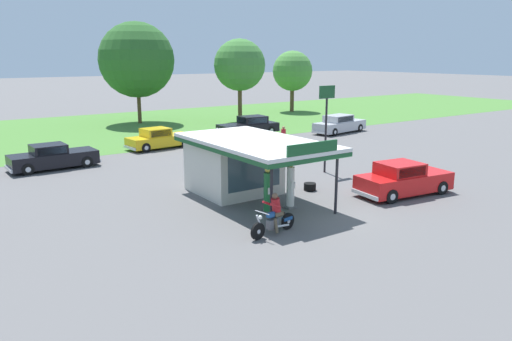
% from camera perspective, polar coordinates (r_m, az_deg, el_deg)
% --- Properties ---
extents(ground_plane, '(300.00, 300.00, 0.00)m').
position_cam_1_polar(ground_plane, '(20.58, 8.57, -5.30)').
color(ground_plane, '#5B5959').
extents(grass_verge_strip, '(120.00, 24.00, 0.01)m').
position_cam_1_polar(grass_verge_strip, '(46.62, -17.47, 4.62)').
color(grass_verge_strip, '#477A33').
rests_on(grass_verge_strip, ground).
extents(service_station_kiosk, '(4.26, 7.85, 3.27)m').
position_cam_1_polar(service_station_kiosk, '(23.25, -2.00, 1.24)').
color(service_station_kiosk, beige).
rests_on(service_station_kiosk, ground).
extents(gas_pump_nearside, '(0.44, 0.44, 2.02)m').
position_cam_1_polar(gas_pump_nearside, '(20.53, 1.37, -2.50)').
color(gas_pump_nearside, slate).
rests_on(gas_pump_nearside, ground).
extents(gas_pump_offside, '(0.44, 0.44, 2.11)m').
position_cam_1_polar(gas_pump_offside, '(21.23, 4.05, -1.87)').
color(gas_pump_offside, slate).
rests_on(gas_pump_offside, ground).
extents(motorcycle_with_rider, '(2.24, 0.73, 1.58)m').
position_cam_1_polar(motorcycle_with_rider, '(18.20, 2.12, -5.47)').
color(motorcycle_with_rider, black).
rests_on(motorcycle_with_rider, ground).
extents(featured_classic_sedan, '(5.05, 2.42, 1.58)m').
position_cam_1_polar(featured_classic_sedan, '(24.36, 16.78, -1.05)').
color(featured_classic_sedan, red).
rests_on(featured_classic_sedan, ground).
extents(parked_car_back_row_centre, '(5.00, 2.25, 1.47)m').
position_cam_1_polar(parked_car_back_row_centre, '(35.84, -11.22, 3.62)').
color(parked_car_back_row_centre, gold).
rests_on(parked_car_back_row_centre, ground).
extents(parked_car_back_row_left, '(5.70, 2.59, 1.55)m').
position_cam_1_polar(parked_car_back_row_left, '(42.96, 9.70, 5.31)').
color(parked_car_back_row_left, '#B7B7BC').
rests_on(parked_car_back_row_left, ground).
extents(parked_car_back_row_far_left, '(5.12, 2.13, 1.46)m').
position_cam_1_polar(parked_car_back_row_far_left, '(31.11, -22.60, 1.42)').
color(parked_car_back_row_far_left, black).
rests_on(parked_car_back_row_far_left, ground).
extents(parked_car_back_row_far_right, '(5.45, 2.18, 1.52)m').
position_cam_1_polar(parked_car_back_row_far_right, '(41.55, -0.82, 5.20)').
color(parked_car_back_row_far_right, black).
rests_on(parked_car_back_row_far_right, ground).
extents(bystander_admiring_sedan, '(0.34, 0.34, 1.58)m').
position_cam_1_polar(bystander_admiring_sedan, '(35.30, 3.22, 3.97)').
color(bystander_admiring_sedan, '#2D3351').
rests_on(bystander_admiring_sedan, ground).
extents(tree_oak_centre, '(7.21, 7.21, 9.72)m').
position_cam_1_polar(tree_oak_centre, '(49.54, -13.88, 12.24)').
color(tree_oak_centre, brown).
rests_on(tree_oak_centre, ground).
extents(tree_oak_distant_spare, '(5.05, 5.05, 8.14)m').
position_cam_1_polar(tree_oak_distant_spare, '(48.99, -1.92, 12.18)').
color(tree_oak_distant_spare, brown).
rests_on(tree_oak_distant_spare, ground).
extents(tree_oak_far_right, '(4.67, 4.67, 7.10)m').
position_cam_1_polar(tree_oak_far_right, '(59.03, 4.31, 11.38)').
color(tree_oak_far_right, brown).
rests_on(tree_oak_far_right, ground).
extents(roadside_pole_sign, '(1.10, 0.12, 4.89)m').
position_cam_1_polar(roadside_pole_sign, '(27.67, 8.21, 6.54)').
color(roadside_pole_sign, black).
rests_on(roadside_pole_sign, ground).
extents(spare_tire_stack, '(0.60, 0.60, 0.36)m').
position_cam_1_polar(spare_tire_stack, '(24.31, 6.30, -1.90)').
color(spare_tire_stack, black).
rests_on(spare_tire_stack, ground).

